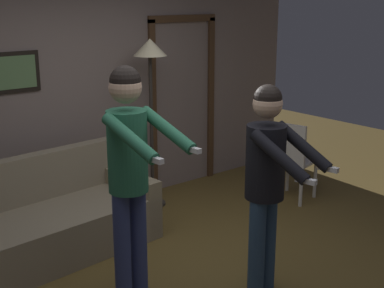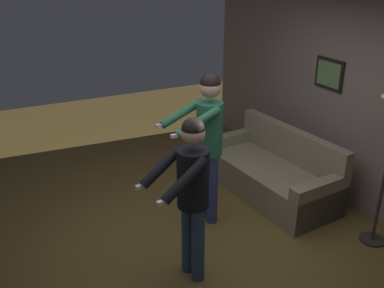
{
  "view_description": "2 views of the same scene",
  "coord_description": "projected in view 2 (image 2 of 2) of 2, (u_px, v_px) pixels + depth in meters",
  "views": [
    {
      "loc": [
        -2.47,
        -2.94,
        2.29
      ],
      "look_at": [
        -0.11,
        -0.07,
        1.26
      ],
      "focal_mm": 50.0,
      "sensor_mm": 36.0,
      "label": 1
    },
    {
      "loc": [
        3.48,
        -1.9,
        2.92
      ],
      "look_at": [
        0.0,
        -0.15,
        1.25
      ],
      "focal_mm": 40.0,
      "sensor_mm": 36.0,
      "label": 2
    }
  ],
  "objects": [
    {
      "name": "back_wall_assembly",
      "position": [
        361.0,
        107.0,
        5.14
      ],
      "size": [
        6.4,
        0.1,
        2.6
      ],
      "color": "gray",
      "rests_on": "ground_plane"
    },
    {
      "name": "ground_plane",
      "position": [
        204.0,
        244.0,
        4.79
      ],
      "size": [
        12.0,
        12.0,
        0.0
      ],
      "primitive_type": "plane",
      "color": "brown"
    },
    {
      "name": "person_standing_right",
      "position": [
        191.0,
        186.0,
        3.93
      ],
      "size": [
        0.51,
        0.68,
        1.67
      ],
      "color": "navy",
      "rests_on": "ground_plane"
    },
    {
      "name": "person_standing_left",
      "position": [
        208.0,
        134.0,
        4.81
      ],
      "size": [
        0.47,
        0.75,
        1.82
      ],
      "color": "navy",
      "rests_on": "ground_plane"
    },
    {
      "name": "couch",
      "position": [
        272.0,
        174.0,
        5.74
      ],
      "size": [
        1.96,
        1.0,
        0.87
      ],
      "color": "gray",
      "rests_on": "ground_plane"
    }
  ]
}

